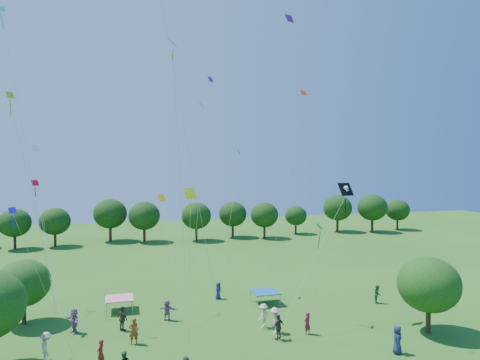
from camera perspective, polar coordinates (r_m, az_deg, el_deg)
name	(u,v)px	position (r m, az deg, el deg)	size (l,w,h in m)	color
near_tree_north	(23,283)	(36.71, -26.91, -12.14)	(3.90, 3.90, 4.89)	#422B19
near_tree_east	(429,285)	(33.99, 23.87, -12.63)	(4.34, 4.34, 5.44)	#422B19
treeline	(157,215)	(68.67, -10.99, -4.62)	(88.01, 8.77, 6.77)	#422B19
tent_red_stripe	(119,298)	(37.67, -15.78, -14.94)	(2.20, 2.20, 1.10)	red
tent_blue	(265,292)	(38.12, 3.36, -14.66)	(2.20, 2.20, 1.10)	#165890
crowd_person_0	(397,340)	(30.59, 20.24, -19.36)	(0.87, 0.47, 1.76)	#1B244F
crowd_person_1	(101,353)	(28.60, -18.10, -21.06)	(0.60, 0.39, 1.61)	maroon
crowd_person_2	(378,294)	(40.12, 17.87, -14.28)	(0.77, 0.42, 1.56)	#22502B
crowd_person_3	(46,347)	(30.15, -24.45, -19.67)	(1.21, 0.54, 1.85)	beige
crowd_person_4	(278,327)	(31.05, 5.15, -18.93)	(1.03, 0.47, 1.75)	#403633
crowd_person_5	(167,310)	(34.83, -9.68, -16.72)	(1.50, 0.53, 1.60)	#985995
crowd_person_6	(218,291)	(39.44, -2.93, -14.51)	(0.75, 0.40, 1.51)	navy
crowd_person_7	(307,323)	(32.21, 8.96, -18.33)	(0.59, 0.38, 1.57)	maroon
crowd_person_9	(264,316)	(33.07, 3.15, -17.60)	(1.14, 0.51, 1.75)	beige
crowd_person_10	(122,319)	(33.45, -15.41, -17.39)	(1.05, 0.48, 1.79)	#3A342E
crowd_person_11	(74,321)	(34.11, -21.27, -17.08)	(1.67, 0.60, 1.79)	#975892
crowd_person_13	(134,331)	(31.09, -14.00, -18.93)	(0.66, 0.43, 1.77)	#91371A
crowd_person_15	(275,320)	(32.07, 4.65, -18.16)	(1.19, 0.54, 1.83)	beige
pirate_kite	(345,191)	(34.32, 13.82, -1.45)	(6.92, 3.27, 9.27)	black
red_high_kite	(163,13)	(29.40, -10.28, 21.11)	(4.56, 1.83, 25.61)	red
small_kite_0	(294,145)	(34.54, 7.18, 4.65)	(3.43, 0.46, 16.67)	red
small_kite_1	(164,211)	(35.27, -10.12, -4.09)	(1.30, 5.53, 8.26)	yellow
small_kite_2	(23,155)	(30.92, -26.99, 3.03)	(2.52, 2.90, 15.24)	gold
small_kite_3	(236,175)	(42.22, -0.54, 0.72)	(2.97, 4.12, 12.24)	#2F7F17
small_kite_4	(206,140)	(40.59, -4.62, 5.35)	(1.65, 2.92, 16.64)	#158DDB
small_kite_5	(295,84)	(30.63, 7.41, 12.54)	(1.44, 2.85, 21.26)	#591582
small_kite_6	(38,173)	(37.62, -25.33, 0.85)	(2.32, 5.52, 12.32)	white
small_kite_7	(16,90)	(36.66, -27.72, 10.60)	(4.34, 4.31, 22.76)	#0BAB8F
small_kite_8	(39,203)	(38.99, -25.26, -2.82)	(2.96, 7.10, 9.41)	red
small_kite_9	(177,119)	(23.97, -8.44, 8.09)	(1.40, 2.16, 17.41)	#CF980A
small_kite_10	(190,211)	(24.54, -6.66, -4.10)	(0.82, 1.12, 9.36)	#C6D713
small_kite_11	(321,237)	(33.11, 10.74, -7.49)	(0.68, 2.28, 6.21)	#227F17
small_kite_12	(20,232)	(31.28, -27.23, -6.23)	(2.38, 2.58, 7.98)	#1615D8
small_kite_13	(204,148)	(30.84, -4.82, 4.28)	(2.00, 0.52, 17.02)	#791891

